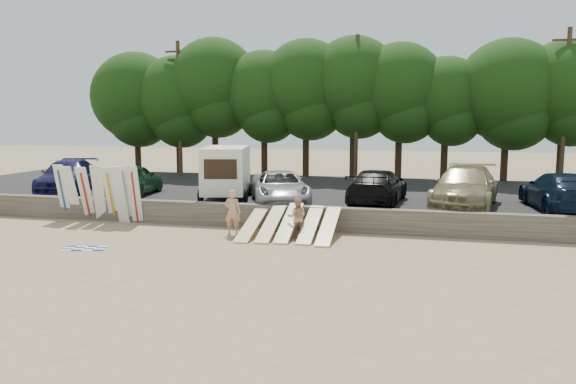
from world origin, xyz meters
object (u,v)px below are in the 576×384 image
Objects in this scene: car_1 at (132,180)px; cooler at (281,228)px; car_5 at (561,191)px; beachgoer_b at (297,217)px; box_trailer at (226,170)px; car_2 at (280,187)px; car_3 at (378,186)px; beachgoer_a at (233,212)px; car_4 at (465,187)px; car_0 at (68,176)px.

cooler is at bearing 150.33° from car_1.
beachgoer_b is (-10.44, -4.71, -0.74)m from car_5.
car_1 reaches higher than beachgoer_b.
box_trailer is 3.04m from car_2.
box_trailer is 0.80× the size of car_3.
beachgoer_a is (-0.90, -4.06, -0.53)m from car_2.
car_2 is 8.27m from car_4.
beachgoer_b is at bearing 148.01° from car_1.
cooler is at bearing -142.87° from car_4.
car_1 is at bearing 135.71° from cooler.
cooler is (12.83, -4.18, -1.37)m from car_0.
car_3 is at bearing -20.81° from car_0.
car_1 reaches higher than car_3.
box_trailer reaches higher than car_5.
car_1 reaches higher than car_2.
cooler is (-7.38, -3.83, -1.44)m from car_4.
car_3 is 3.86m from car_4.
car_4 is 8.07m from beachgoer_b.
car_3 reaches higher than car_2.
car_5 is at bearing -12.20° from box_trailer.
car_3 is 7.75m from car_5.
car_1 reaches higher than beachgoer_a.
car_4 is (3.85, -0.24, 0.12)m from car_3.
car_2 is at bearing -79.19° from beachgoer_b.
beachgoer_a is at bearing -45.46° from car_0.
beachgoer_b is 4.10× the size of cooler.
beachgoer_a is (11.08, -5.17, -0.63)m from car_0.
box_trailer reaches higher than car_1.
car_5 is (20.07, 0.18, 0.01)m from car_1.
car_1 is (-5.05, -0.03, -0.61)m from box_trailer.
car_5 reaches higher than car_2.
cooler is at bearing -153.83° from beachgoer_a.
car_1 is at bearing -37.94° from beachgoer_b.
car_1 is 16.17m from car_4.
cooler is (3.73, -3.74, -1.95)m from box_trailer.
beachgoer_a is at bearing -122.57° from car_2.
box_trailer is 0.81× the size of car_2.
car_2 is at bearing -25.73° from car_0.
car_3 is at bearing 27.61° from cooler.
car_5 is at bearing -176.34° from car_3.
car_2 is (11.98, -1.11, -0.10)m from car_0.
car_2 is at bearing 84.11° from cooler.
car_3 is at bearing -131.54° from beachgoer_b.
car_1 is (4.04, -0.47, -0.03)m from car_0.
car_1 is at bearing 167.55° from box_trailer.
car_0 is 1.08× the size of car_2.
car_1 is 3.04× the size of beachgoer_b.
box_trailer is 11.31× the size of cooler.
box_trailer is at bearing -23.21° from car_0.
car_4 is (8.24, 0.76, 0.16)m from car_2.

